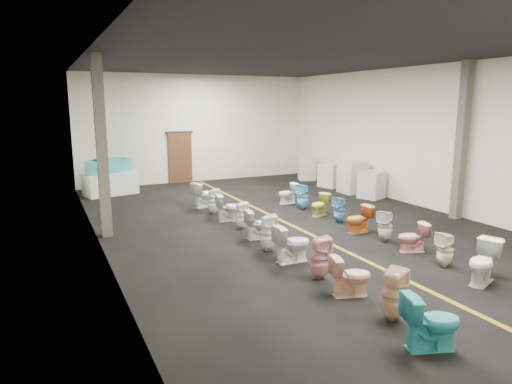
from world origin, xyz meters
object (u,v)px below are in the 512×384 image
Objects in this scene: toilet_left_8 at (230,207)px; bathtub at (109,166)px; appliance_crate_a at (372,185)px; toilet_right_9 at (288,194)px; toilet_left_2 at (351,276)px; toilet_left_10 at (204,194)px; toilet_left_7 at (241,215)px; appliance_crate_b at (353,177)px; appliance_crate_c at (332,175)px; toilet_right_6 at (340,210)px; display_table at (111,184)px; toilet_right_1 at (484,262)px; appliance_crate_d at (307,169)px; toilet_left_1 at (393,295)px; toilet_left_3 at (320,258)px; toilet_left_5 at (268,233)px; toilet_left_4 at (292,243)px; toilet_left_6 at (260,224)px; toilet_left_0 at (431,322)px; toilet_right_4 at (385,226)px; toilet_right_3 at (413,237)px; toilet_right_2 at (445,250)px; toilet_right_8 at (303,197)px; toilet_left_9 at (213,201)px; toilet_right_7 at (320,205)px; toilet_right_5 at (359,219)px.

bathtub is at bearing 35.70° from toilet_left_8.
toilet_right_9 is at bearing 171.22° from appliance_crate_a.
toilet_left_2 is 0.88× the size of toilet_left_10.
appliance_crate_b is at bearing -61.08° from toilet_left_7.
appliance_crate_c is 1.37× the size of toilet_right_9.
toilet_right_6 reaches higher than toilet_right_9.
display_table is 12.81m from toilet_right_1.
appliance_crate_c is 6.60m from toilet_left_8.
appliance_crate_d reaches higher than toilet_right_6.
toilet_left_1 is 1.13× the size of toilet_left_7.
toilet_left_3 is 1.95m from toilet_left_5.
toilet_left_4 is 1.10× the size of toilet_left_6.
toilet_left_1 is at bearing -176.75° from toilet_left_7.
toilet_left_10 is (-5.83, -1.23, -0.06)m from appliance_crate_c.
bathtub is 2.21× the size of toilet_left_0.
toilet_left_5 is 2.88m from toilet_left_8.
toilet_left_1 is at bearing -169.29° from toilet_left_8.
appliance_crate_d is (0.00, 3.24, -0.09)m from appliance_crate_b.
toilet_left_8 reaches higher than toilet_left_6.
bathtub is at bearing -173.97° from toilet_right_4.
toilet_right_6 is (2.78, 4.20, 0.01)m from toilet_left_2.
toilet_right_3 is 5.64m from toilet_right_9.
toilet_left_2 is at bearing 160.48° from toilet_left_10.
toilet_left_2 is 2.66m from toilet_right_2.
appliance_crate_a is at bearing -33.97° from toilet_left_3.
toilet_left_0 is 7.63m from toilet_left_8.
toilet_left_2 is at bearing -161.40° from toilet_left_5.
toilet_left_0 is at bearing -85.23° from toilet_right_1.
bathtub is 2.11× the size of toilet_left_3.
appliance_crate_b is (8.27, -3.55, 0.18)m from display_table.
toilet_left_1 is at bearing -30.50° from toilet_right_3.
toilet_left_8 reaches higher than toilet_left_2.
toilet_left_7 is (2.49, -6.34, -0.04)m from display_table.
toilet_left_10 is 2.79m from toilet_right_9.
appliance_crate_c is at bearing 140.16° from toilet_right_1.
toilet_right_2 is 0.90× the size of toilet_right_8.
appliance_crate_c reaches higher than toilet_right_2.
toilet_right_3 is (2.72, -3.46, -0.03)m from toilet_left_7.
toilet_left_7 is at bearing -91.52° from bathtub.
appliance_crate_a is at bearing 119.96° from toilet_right_4.
toilet_left_8 reaches higher than toilet_left_9.
appliance_crate_a reaches higher than toilet_left_5.
appliance_crate_b reaches higher than toilet_left_2.
appliance_crate_b is at bearing 128.37° from toilet_right_6.
toilet_left_0 is (-5.89, -10.87, -0.07)m from appliance_crate_c.
bathtub is 2.09× the size of toilet_left_5.
appliance_crate_a is at bearing -25.36° from toilet_left_2.
toilet_left_1 is 6.70m from toilet_right_7.
appliance_crate_c is 1.30× the size of toilet_right_5.
appliance_crate_a is 8.72m from toilet_left_2.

